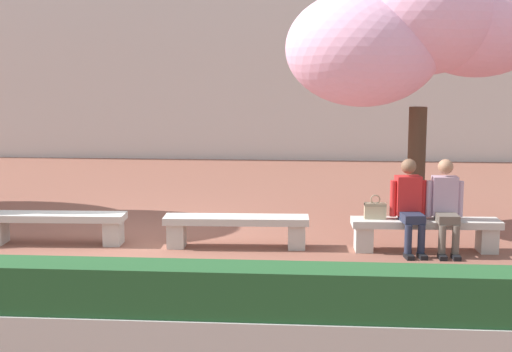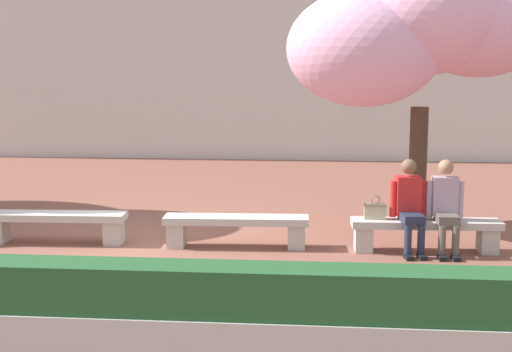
{
  "view_description": "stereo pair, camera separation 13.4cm",
  "coord_description": "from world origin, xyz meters",
  "views": [
    {
      "loc": [
        2.36,
        -9.82,
        2.54
      ],
      "look_at": [
        1.59,
        0.2,
        1.0
      ],
      "focal_mm": 50.0,
      "sensor_mm": 36.0,
      "label": 1
    },
    {
      "loc": [
        2.5,
        -9.81,
        2.54
      ],
      "look_at": [
        1.59,
        0.2,
        1.0
      ],
      "focal_mm": 50.0,
      "sensor_mm": 36.0,
      "label": 2
    }
  ],
  "objects": [
    {
      "name": "person_seated_left",
      "position": [
        3.73,
        -0.05,
        0.7
      ],
      "size": [
        0.51,
        0.72,
        1.29
      ],
      "color": "black",
      "rests_on": "ground"
    },
    {
      "name": "cherry_tree_main",
      "position": [
        3.99,
        1.57,
        3.11
      ],
      "size": [
        4.12,
        2.57,
        4.21
      ],
      "color": "#473323",
      "rests_on": "ground"
    },
    {
      "name": "stone_bench_center",
      "position": [
        1.32,
        0.0,
        0.31
      ],
      "size": [
        2.06,
        0.5,
        0.45
      ],
      "color": "#BCB7AD",
      "rests_on": "ground"
    },
    {
      "name": "stone_bench_near_west",
      "position": [
        -1.32,
        0.0,
        0.31
      ],
      "size": [
        2.06,
        0.5,
        0.45
      ],
      "color": "#BCB7AD",
      "rests_on": "ground"
    },
    {
      "name": "handbag",
      "position": [
        3.27,
        0.0,
        0.58
      ],
      "size": [
        0.3,
        0.15,
        0.34
      ],
      "color": "tan",
      "rests_on": "stone_bench_near_east"
    },
    {
      "name": "ground_plane",
      "position": [
        0.0,
        0.0,
        0.0
      ],
      "size": [
        100.0,
        100.0,
        0.0
      ],
      "primitive_type": "plane",
      "color": "brown"
    },
    {
      "name": "planter_hedge_foreground",
      "position": [
        0.0,
        -3.76,
        0.39
      ],
      "size": [
        13.43,
        0.5,
        0.8
      ],
      "color": "#BCB7AD",
      "rests_on": "ground"
    },
    {
      "name": "stone_bench_near_east",
      "position": [
        3.96,
        0.0,
        0.31
      ],
      "size": [
        2.06,
        0.5,
        0.45
      ],
      "color": "#BCB7AD",
      "rests_on": "ground"
    },
    {
      "name": "person_seated_right",
      "position": [
        4.21,
        -0.05,
        0.7
      ],
      "size": [
        0.51,
        0.69,
        1.29
      ],
      "color": "black",
      "rests_on": "ground"
    }
  ]
}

